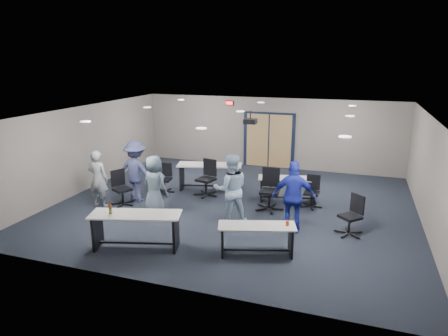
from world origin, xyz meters
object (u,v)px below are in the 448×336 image
(chair_loose_left, at_px, (122,188))
(person_plaid, at_px, (155,185))
(person_back, at_px, (136,171))
(chair_back_c, at_px, (269,190))
(person_gray, at_px, (98,179))
(table_front_left, at_px, (136,224))
(chair_back_d, at_px, (312,192))
(chair_back_a, at_px, (164,178))
(person_navy, at_px, (294,197))
(table_front_right, at_px, (257,234))
(chair_loose_right, at_px, (350,215))
(person_lightblue, at_px, (231,189))
(chair_back_b, at_px, (206,178))
(table_back_left, at_px, (210,172))
(table_back_right, at_px, (288,185))

(chair_loose_left, bearing_deg, person_plaid, -73.44)
(person_back, bearing_deg, chair_back_c, -170.60)
(person_gray, height_order, person_back, person_back)
(table_front_left, bearing_deg, chair_back_c, 38.31)
(chair_back_d, height_order, person_back, person_back)
(table_front_left, distance_m, chair_back_a, 3.83)
(table_front_left, relative_size, chair_loose_left, 2.08)
(person_gray, bearing_deg, person_navy, 177.85)
(table_front_right, bearing_deg, person_plaid, 138.83)
(table_front_right, distance_m, chair_loose_right, 2.53)
(chair_loose_right, height_order, person_lightblue, person_lightblue)
(chair_back_b, distance_m, person_back, 2.12)
(person_back, bearing_deg, person_navy, 173.13)
(chair_loose_left, xyz_separation_m, person_gray, (-0.56, -0.32, 0.32))
(chair_back_d, bearing_deg, chair_loose_right, -51.76)
(table_back_left, bearing_deg, person_lightblue, -72.50)
(chair_back_a, xyz_separation_m, person_back, (-0.42, -0.94, 0.45))
(chair_loose_right, bearing_deg, person_back, -141.00)
(chair_back_a, height_order, chair_back_c, chair_back_c)
(table_back_left, height_order, chair_back_d, chair_back_d)
(table_back_left, distance_m, chair_loose_right, 4.94)
(chair_loose_right, bearing_deg, table_front_right, -94.62)
(chair_loose_right, distance_m, person_lightblue, 2.98)
(table_front_left, relative_size, table_back_left, 0.98)
(chair_loose_right, relative_size, person_plaid, 0.61)
(table_back_right, height_order, person_lightblue, person_lightblue)
(chair_back_a, xyz_separation_m, chair_loose_right, (5.67, -1.40, 0.03))
(person_back, bearing_deg, table_back_left, -132.31)
(table_back_left, distance_m, person_back, 2.42)
(table_back_right, relative_size, person_plaid, 1.13)
(table_back_right, relative_size, chair_back_b, 1.64)
(chair_back_d, xyz_separation_m, person_lightblue, (-1.84, -1.81, 0.46))
(table_front_right, xyz_separation_m, chair_loose_left, (-4.45, 1.71, 0.04))
(table_back_right, bearing_deg, table_back_left, 161.76)
(chair_back_a, distance_m, person_navy, 4.67)
(table_back_right, distance_m, person_gray, 5.52)
(table_back_right, xyz_separation_m, chair_back_a, (-3.84, -0.50, -0.02))
(table_front_right, height_order, chair_back_a, chair_back_a)
(person_lightblue, bearing_deg, table_back_right, -141.52)
(chair_back_a, height_order, person_back, person_back)
(chair_back_b, xyz_separation_m, person_plaid, (-0.80, -1.79, 0.25))
(person_gray, xyz_separation_m, person_navy, (5.55, 0.04, 0.07))
(chair_back_c, xyz_separation_m, chair_loose_right, (2.19, -0.98, -0.09))
(chair_loose_left, bearing_deg, table_front_right, -82.63)
(chair_back_c, xyz_separation_m, person_back, (-3.91, -0.53, 0.33))
(chair_back_b, relative_size, chair_loose_left, 1.10)
(table_back_left, relative_size, chair_back_a, 2.34)
(chair_back_a, relative_size, chair_back_d, 1.01)
(table_back_right, height_order, person_plaid, person_plaid)
(chair_back_b, bearing_deg, chair_back_d, 13.69)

